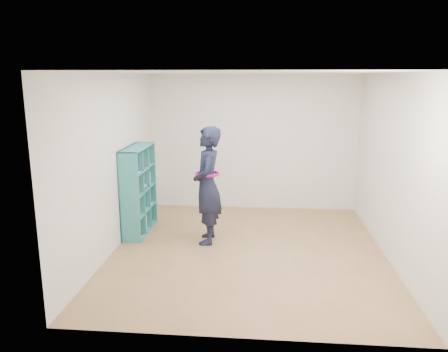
{
  "coord_description": "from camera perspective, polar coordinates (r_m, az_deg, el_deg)",
  "views": [
    {
      "loc": [
        0.19,
        -6.13,
        2.54
      ],
      "look_at": [
        -0.38,
        0.3,
        1.07
      ],
      "focal_mm": 35.0,
      "sensor_mm": 36.0,
      "label": 1
    }
  ],
  "objects": [
    {
      "name": "wall_front",
      "position": [
        4.07,
        2.19,
        -4.93
      ],
      "size": [
        4.0,
        0.02,
        2.6
      ],
      "primitive_type": "cube",
      "color": "white",
      "rests_on": "floor"
    },
    {
      "name": "wall_left",
      "position": [
        6.62,
        -14.3,
        1.61
      ],
      "size": [
        0.02,
        4.5,
        2.6
      ],
      "primitive_type": "cube",
      "color": "white",
      "rests_on": "floor"
    },
    {
      "name": "smartphone",
      "position": [
        6.78,
        -3.27,
        -0.08
      ],
      "size": [
        0.04,
        0.09,
        0.14
      ],
      "rotation": [
        0.26,
        0.0,
        0.36
      ],
      "color": "silver",
      "rests_on": "person"
    },
    {
      "name": "wall_back",
      "position": [
        8.47,
        3.79,
        4.36
      ],
      "size": [
        4.0,
        0.02,
        2.6
      ],
      "primitive_type": "cube",
      "color": "white",
      "rests_on": "floor"
    },
    {
      "name": "bookshelf",
      "position": [
        7.34,
        -11.25,
        -1.92
      ],
      "size": [
        0.32,
        1.08,
        1.44
      ],
      "color": "teal",
      "rests_on": "floor"
    },
    {
      "name": "floor",
      "position": [
        6.64,
        3.12,
        -9.73
      ],
      "size": [
        4.5,
        4.5,
        0.0
      ],
      "primitive_type": "plane",
      "color": "olive",
      "rests_on": "ground"
    },
    {
      "name": "wall_right",
      "position": [
        6.51,
        21.16,
        0.94
      ],
      "size": [
        0.02,
        4.5,
        2.6
      ],
      "primitive_type": "cube",
      "color": "white",
      "rests_on": "floor"
    },
    {
      "name": "ceiling",
      "position": [
        6.13,
        3.43,
        13.34
      ],
      "size": [
        4.5,
        4.5,
        0.0
      ],
      "primitive_type": "plane",
      "color": "white",
      "rests_on": "wall_back"
    },
    {
      "name": "person",
      "position": [
        6.71,
        -2.18,
        -1.23
      ],
      "size": [
        0.48,
        0.69,
        1.82
      ],
      "rotation": [
        0.0,
        0.0,
        -1.5
      ],
      "color": "black",
      "rests_on": "floor"
    }
  ]
}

